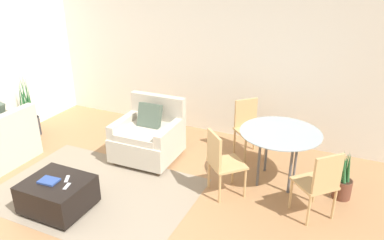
% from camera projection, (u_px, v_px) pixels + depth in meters
% --- Properties ---
extents(wall_back, '(12.00, 0.06, 2.75)m').
position_uv_depth(wall_back, '(203.00, 55.00, 6.40)').
color(wall_back, white).
rests_on(wall_back, ground_plane).
extents(area_rug, '(2.63, 1.84, 0.01)m').
position_uv_depth(area_rug, '(96.00, 191.00, 5.05)').
color(area_rug, gray).
rests_on(area_rug, ground_plane).
extents(armchair, '(0.93, 0.90, 0.93)m').
position_uv_depth(armchair, '(149.00, 137.00, 5.79)').
color(armchair, beige).
rests_on(armchair, ground_plane).
extents(ottoman, '(0.77, 0.67, 0.41)m').
position_uv_depth(ottoman, '(58.00, 194.00, 4.61)').
color(ottoman, black).
rests_on(ottoman, ground_plane).
extents(book_stack, '(0.24, 0.19, 0.02)m').
position_uv_depth(book_stack, '(49.00, 181.00, 4.53)').
color(book_stack, '#2D478C').
rests_on(book_stack, ottoman).
extents(tv_remote_primary, '(0.08, 0.14, 0.01)m').
position_uv_depth(tv_remote_primary, '(67.00, 186.00, 4.43)').
color(tv_remote_primary, '#B7B7BC').
rests_on(tv_remote_primary, ottoman).
extents(tv_remote_secondary, '(0.11, 0.15, 0.01)m').
position_uv_depth(tv_remote_secondary, '(67.00, 179.00, 4.58)').
color(tv_remote_secondary, '#B7B7BC').
rests_on(tv_remote_secondary, ottoman).
extents(potted_plant, '(0.33, 0.33, 1.12)m').
position_uv_depth(potted_plant, '(29.00, 120.00, 6.56)').
color(potted_plant, '#333338').
rests_on(potted_plant, ground_plane).
extents(dining_table, '(1.09, 1.09, 0.77)m').
position_uv_depth(dining_table, '(280.00, 138.00, 5.02)').
color(dining_table, '#99A8AD').
rests_on(dining_table, ground_plane).
extents(dining_chair_near_left, '(0.59, 0.59, 0.90)m').
position_uv_depth(dining_chair_near_left, '(221.00, 160.00, 4.80)').
color(dining_chair_near_left, tan).
rests_on(dining_chair_near_left, ground_plane).
extents(dining_chair_near_right, '(0.59, 0.59, 0.90)m').
position_uv_depth(dining_chair_near_right, '(320.00, 181.00, 4.34)').
color(dining_chair_near_right, tan).
rests_on(dining_chair_near_right, ground_plane).
extents(dining_chair_far_left, '(0.59, 0.59, 0.90)m').
position_uv_depth(dining_chair_far_left, '(248.00, 124.00, 5.83)').
color(dining_chair_far_left, tan).
rests_on(dining_chair_far_left, ground_plane).
extents(potted_plant_small, '(0.23, 0.23, 0.71)m').
position_uv_depth(potted_plant_small, '(343.00, 183.00, 4.84)').
color(potted_plant_small, brown).
rests_on(potted_plant_small, ground_plane).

